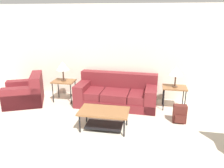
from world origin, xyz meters
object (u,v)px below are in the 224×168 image
side_table_right (174,89)px  table_lamp_right (176,71)px  side_table_left (64,83)px  backpack (180,114)px  coffee_table (104,115)px  table_lamp_left (63,66)px  couch (117,94)px  armchair (26,93)px

side_table_right → table_lamp_right: bearing=-108.4°
side_table_left → backpack: 3.15m
coffee_table → table_lamp_left: 2.08m
side_table_right → coffee_table: bearing=-138.5°
couch → table_lamp_right: (1.48, 0.01, 0.70)m
coffee_table → table_lamp_left: size_ratio=1.96×
table_lamp_right → backpack: (0.07, -0.77, -0.79)m
armchair → side_table_left: 1.06m
side_table_left → table_lamp_right: 3.00m
backpack → armchair: bearing=174.2°
table_lamp_left → armchair: bearing=-159.3°
couch → backpack: bearing=-26.2°
couch → armchair: size_ratio=1.69×
table_lamp_left → table_lamp_right: 2.96m
coffee_table → side_table_left: side_table_left is taller
side_table_left → table_lamp_left: 0.47m
coffee_table → table_lamp_left: table_lamp_left is taller
table_lamp_left → backpack: 3.23m
side_table_left → table_lamp_right: (2.96, -0.00, 0.47)m
side_table_right → backpack: (0.07, -0.77, -0.32)m
table_lamp_right → side_table_left: bearing=180.0°
armchair → table_lamp_right: table_lamp_right is taller
side_table_left → side_table_right: (2.96, 0.00, 0.00)m
couch → table_lamp_right: 1.63m
couch → coffee_table: bearing=-92.3°
armchair → side_table_right: 3.95m
table_lamp_left → table_lamp_right: (2.96, 0.00, 0.00)m
side_table_right → armchair: bearing=-174.7°
couch → coffee_table: 1.34m
armchair → coffee_table: 2.59m
coffee_table → backpack: (1.61, 0.58, -0.11)m
armchair → coffee_table: (2.39, -0.99, 0.03)m
couch → armchair: (-2.44, -0.35, -0.01)m
table_lamp_left → backpack: table_lamp_left is taller
backpack → table_lamp_left: bearing=165.7°
coffee_table → side_table_right: side_table_right is taller
side_table_left → table_lamp_left: table_lamp_left is taller
side_table_left → table_lamp_left: (0.00, -0.00, 0.47)m
armchair → side_table_right: bearing=5.3°
armchair → table_lamp_left: 1.25m
side_table_right → backpack: size_ratio=1.44×
side_table_left → table_lamp_right: table_lamp_right is taller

